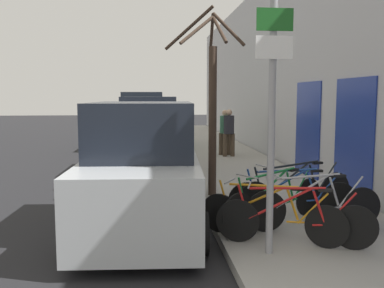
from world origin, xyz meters
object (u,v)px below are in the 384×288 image
Objects in this scene: bicycle_2 at (315,206)px; parked_car_1 at (150,138)px; pedestrian_near at (229,129)px; pedestrian_far at (225,129)px; signpost at (272,115)px; bicycle_5 at (297,193)px; parked_car_0 at (144,171)px; bicycle_1 at (270,216)px; bicycle_3 at (276,202)px; parked_car_2 at (143,124)px; bicycle_0 at (295,220)px; street_tree at (211,103)px; bicycle_4 at (293,198)px.

parked_car_1 is (-2.60, 6.41, 0.49)m from bicycle_2.
pedestrian_far is at bearing -84.51° from pedestrian_near.
signpost reaches higher than pedestrian_near.
parked_car_0 is (-2.72, 0.16, 0.42)m from bicycle_5.
parked_car_1 is at bearing 46.16° from bicycle_1.
bicycle_3 is 1.24× the size of pedestrian_near.
bicycle_5 is 0.55× the size of parked_car_2.
parked_car_1 is at bearing 30.92° from pedestrian_near.
bicycle_5 is (0.57, 1.50, 0.04)m from bicycle_0.
bicycle_3 is 8.59m from pedestrian_far.
bicycle_2 is at bearing 43.04° from signpost.
bicycle_3 is at bearing -71.82° from street_tree.
bicycle_5 is 0.50× the size of parked_car_0.
bicycle_0 is 7.41m from parked_car_1.
signpost is 2.50m from bicycle_5.
bicycle_5 is 0.60× the size of street_tree.
bicycle_3 is at bearing 79.98° from pedestrian_near.
parked_car_2 is 4.22m from pedestrian_far.
bicycle_0 is 0.45× the size of parked_car_0.
bicycle_2 is 0.95× the size of bicycle_5.
bicycle_1 is 12.38m from parked_car_2.
parked_car_1 reaches higher than bicycle_5.
parked_car_1 reaches higher than bicycle_2.
bicycle_1 is at bearing 78.47° from pedestrian_near.
pedestrian_near is (1.06, 8.84, 0.60)m from bicycle_1.
signpost reaches higher than parked_car_2.
bicycle_4 is (0.86, 1.52, -1.50)m from signpost.
signpost reaches higher than parked_car_1.
street_tree reaches higher than bicycle_2.
pedestrian_far is at bearing 43.46° from parked_car_1.
parked_car_0 is 8.38m from pedestrian_far.
bicycle_2 is 12.14m from parked_car_2.
parked_car_2 is (-1.84, 12.74, -0.94)m from signpost.
bicycle_1 is 7.07m from parked_car_1.
pedestrian_near reaches higher than bicycle_5.
bicycle_5 is at bearing 0.26° from parked_car_0.
street_tree reaches higher than signpost.
pedestrian_far is at bearing 73.51° from parked_car_0.
bicycle_4 is at bearing 12.72° from bicycle_2.
parked_car_2 is at bearing 28.28° from bicycle_0.
street_tree reaches higher than parked_car_0.
pedestrian_far is 0.41× the size of street_tree.
bicycle_4 is at bearing -75.51° from parked_car_2.
parked_car_2 is at bearing -7.04° from bicycle_5.
pedestrian_far is (0.14, 8.82, 0.56)m from bicycle_2.
signpost is 1.64× the size of bicycle_3.
bicycle_5 is 11.37m from parked_car_2.
bicycle_0 is 1.32× the size of pedestrian_far.
bicycle_2 is 1.10× the size of bicycle_3.
bicycle_2 is at bearing 83.89° from pedestrian_near.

